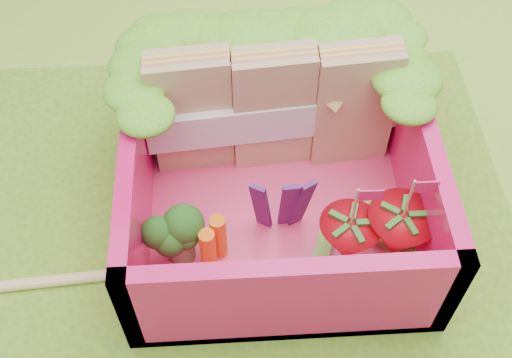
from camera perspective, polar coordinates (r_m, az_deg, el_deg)
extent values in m
plane|color=#99BF36|center=(2.92, -1.62, -7.35)|extent=(14.00, 14.00, 0.00)
cube|color=#669B23|center=(2.91, -1.63, -7.21)|extent=(2.60, 2.60, 0.03)
cube|color=#EE3C72|center=(3.02, 1.83, -2.49)|extent=(1.30, 1.30, 0.05)
cube|color=#E81360|center=(3.23, 1.10, 9.08)|extent=(1.30, 0.07, 0.55)
cube|color=#E81360|center=(2.49, 3.09, -10.88)|extent=(1.30, 0.07, 0.55)
cube|color=#E81360|center=(2.84, -10.50, -0.17)|extent=(0.07, 1.30, 0.55)
cube|color=#E81360|center=(2.92, 14.07, 0.93)|extent=(0.07, 1.30, 0.55)
ellipsoid|color=#3D991B|center=(2.99, -8.61, 12.74)|extent=(0.30, 0.30, 0.11)
ellipsoid|color=#3D991B|center=(2.98, -6.16, 12.90)|extent=(0.30, 0.30, 0.11)
ellipsoid|color=#3D991B|center=(2.97, -3.69, 13.03)|extent=(0.30, 0.30, 0.11)
ellipsoid|color=#3D991B|center=(2.97, -1.22, 13.14)|extent=(0.30, 0.30, 0.11)
ellipsoid|color=#3D991B|center=(2.98, 1.25, 13.23)|extent=(0.30, 0.30, 0.11)
ellipsoid|color=#3D991B|center=(2.99, 3.70, 13.29)|extent=(0.30, 0.30, 0.11)
ellipsoid|color=#3D991B|center=(3.00, 6.14, 13.33)|extent=(0.30, 0.30, 0.11)
ellipsoid|color=#3D991B|center=(3.03, 8.55, 13.35)|extent=(0.30, 0.30, 0.11)
ellipsoid|color=#3D991B|center=(3.05, 10.92, 13.35)|extent=(0.30, 0.30, 0.11)
ellipsoid|color=#3D991B|center=(2.65, -10.68, 5.91)|extent=(0.27, 0.27, 0.10)
ellipsoid|color=#3D991B|center=(2.75, -10.52, 8.04)|extent=(0.27, 0.27, 0.10)
ellipsoid|color=#3D991B|center=(2.85, -10.37, 10.03)|extent=(0.27, 0.27, 0.10)
ellipsoid|color=#3D991B|center=(2.95, -10.22, 11.87)|extent=(0.27, 0.27, 0.10)
ellipsoid|color=#3D991B|center=(2.73, 14.29, 6.85)|extent=(0.27, 0.27, 0.10)
ellipsoid|color=#3D991B|center=(2.83, 13.70, 8.90)|extent=(0.27, 0.27, 0.10)
ellipsoid|color=#3D991B|center=(2.93, 13.15, 10.81)|extent=(0.27, 0.27, 0.10)
ellipsoid|color=#3D991B|center=(3.03, 12.63, 12.60)|extent=(0.27, 0.27, 0.10)
cube|color=#A58457|center=(2.94, -5.71, 6.02)|extent=(0.38, 0.18, 0.65)
cube|color=#A58457|center=(2.94, 1.54, 6.35)|extent=(0.38, 0.18, 0.65)
cube|color=#A58457|center=(2.99, 8.68, 6.57)|extent=(0.38, 0.18, 0.65)
cube|color=white|center=(2.96, 1.53, 5.92)|extent=(1.18, 0.27, 0.20)
cylinder|color=#619347|center=(2.81, -6.67, -6.01)|extent=(0.12, 0.12, 0.14)
ellipsoid|color=#134815|center=(2.70, -6.92, -4.62)|extent=(0.34, 0.34, 0.12)
cylinder|color=#D85212|center=(2.73, -4.28, -6.27)|extent=(0.07, 0.07, 0.24)
cylinder|color=#D85212|center=(2.75, -3.35, -5.13)|extent=(0.07, 0.07, 0.25)
cube|color=#471750|center=(2.76, 0.45, -2.44)|extent=(0.07, 0.05, 0.38)
cube|color=#471750|center=(2.76, 2.88, -2.33)|extent=(0.07, 0.02, 0.38)
cube|color=#471750|center=(2.77, 4.09, -2.20)|extent=(0.07, 0.05, 0.38)
cone|color=red|center=(2.76, 8.13, -5.49)|extent=(0.26, 0.26, 0.26)
cylinder|color=tan|center=(2.55, 8.77, -2.53)|extent=(0.01, 0.01, 0.24)
cube|color=#D12260|center=(2.50, 10.12, -1.43)|extent=(0.10, 0.01, 0.06)
cone|color=red|center=(2.80, 12.43, -4.90)|extent=(0.29, 0.29, 0.29)
cylinder|color=tan|center=(2.58, 13.44, -1.76)|extent=(0.01, 0.01, 0.24)
cube|color=#D12260|center=(2.53, 14.86, -0.65)|extent=(0.10, 0.01, 0.06)
cube|color=#60B237|center=(3.01, 11.48, -2.50)|extent=(0.32, 0.09, 0.05)
cube|color=#60B237|center=(2.91, 12.17, -5.66)|extent=(0.30, 0.25, 0.05)
cube|color=#60B237|center=(2.81, 5.62, -7.61)|extent=(0.17, 0.33, 0.05)
cube|color=#E5CA7D|center=(3.00, -20.97, -8.93)|extent=(2.02, 0.17, 0.04)
cube|color=#E5CA7D|center=(2.99, -19.91, -8.66)|extent=(2.02, 0.17, 0.04)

